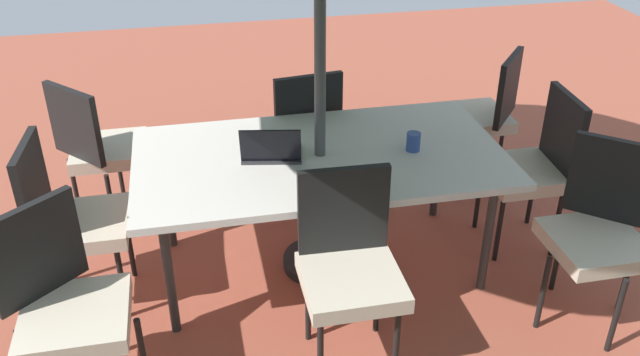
{
  "coord_description": "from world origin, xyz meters",
  "views": [
    {
      "loc": [
        0.67,
        3.2,
        2.48
      ],
      "look_at": [
        0.0,
        0.0,
        0.6
      ],
      "focal_mm": 37.99,
      "sensor_mm": 36.0,
      "label": 1
    }
  ],
  "objects_px": {
    "chair_south": "(302,129)",
    "chair_east": "(70,216)",
    "chair_west": "(534,163)",
    "chair_southwest": "(483,111)",
    "chair_northwest": "(600,227)",
    "cup": "(413,142)",
    "laptop": "(271,151)",
    "chair_southeast": "(100,145)",
    "dining_table": "(320,162)",
    "chair_northeast": "(64,301)",
    "chair_north": "(349,263)"
  },
  "relations": [
    {
      "from": "chair_east",
      "to": "dining_table",
      "type": "bearing_deg",
      "value": -84.47
    },
    {
      "from": "chair_south",
      "to": "chair_northwest",
      "type": "bearing_deg",
      "value": 124.07
    },
    {
      "from": "chair_northwest",
      "to": "laptop",
      "type": "xyz_separation_m",
      "value": [
        1.58,
        -0.7,
        0.25
      ]
    },
    {
      "from": "chair_southeast",
      "to": "chair_east",
      "type": "bearing_deg",
      "value": 130.6
    },
    {
      "from": "chair_northwest",
      "to": "cup",
      "type": "xyz_separation_m",
      "value": [
        0.8,
        -0.64,
        0.25
      ]
    },
    {
      "from": "chair_south",
      "to": "chair_southwest",
      "type": "distance_m",
      "value": 1.28
    },
    {
      "from": "chair_west",
      "to": "chair_southeast",
      "type": "height_order",
      "value": "same"
    },
    {
      "from": "chair_southeast",
      "to": "chair_northwest",
      "type": "height_order",
      "value": "same"
    },
    {
      "from": "chair_northeast",
      "to": "dining_table",
      "type": "bearing_deg",
      "value": -11.13
    },
    {
      "from": "chair_southeast",
      "to": "chair_northeast",
      "type": "xyz_separation_m",
      "value": [
        0.04,
        1.51,
        0.0
      ]
    },
    {
      "from": "chair_southeast",
      "to": "chair_southwest",
      "type": "bearing_deg",
      "value": -132.9
    },
    {
      "from": "cup",
      "to": "chair_west",
      "type": "bearing_deg",
      "value": -175.97
    },
    {
      "from": "chair_west",
      "to": "chair_southwest",
      "type": "height_order",
      "value": "same"
    },
    {
      "from": "dining_table",
      "to": "chair_southeast",
      "type": "xyz_separation_m",
      "value": [
        1.25,
        -0.77,
        -0.15
      ]
    },
    {
      "from": "chair_northwest",
      "to": "chair_south",
      "type": "bearing_deg",
      "value": 172.55
    },
    {
      "from": "laptop",
      "to": "chair_north",
      "type": "bearing_deg",
      "value": 119.78
    },
    {
      "from": "chair_west",
      "to": "cup",
      "type": "distance_m",
      "value": 0.83
    },
    {
      "from": "chair_south",
      "to": "laptop",
      "type": "xyz_separation_m",
      "value": [
        0.3,
        0.74,
        0.25
      ]
    },
    {
      "from": "chair_northeast",
      "to": "cup",
      "type": "relative_size",
      "value": 9.44
    },
    {
      "from": "cup",
      "to": "laptop",
      "type": "bearing_deg",
      "value": -4.39
    },
    {
      "from": "chair_south",
      "to": "chair_northeast",
      "type": "bearing_deg",
      "value": 40.47
    },
    {
      "from": "chair_southeast",
      "to": "chair_northeast",
      "type": "distance_m",
      "value": 1.51
    },
    {
      "from": "laptop",
      "to": "chair_northwest",
      "type": "bearing_deg",
      "value": 166.63
    },
    {
      "from": "chair_northwest",
      "to": "chair_west",
      "type": "bearing_deg",
      "value": 131.43
    },
    {
      "from": "chair_north",
      "to": "laptop",
      "type": "distance_m",
      "value": 0.81
    },
    {
      "from": "chair_northeast",
      "to": "cup",
      "type": "height_order",
      "value": "chair_northeast"
    },
    {
      "from": "chair_west",
      "to": "chair_north",
      "type": "distance_m",
      "value": 1.5
    },
    {
      "from": "chair_southwest",
      "to": "cup",
      "type": "relative_size",
      "value": 9.44
    },
    {
      "from": "dining_table",
      "to": "chair_northeast",
      "type": "height_order",
      "value": "chair_northeast"
    },
    {
      "from": "chair_south",
      "to": "chair_northwest",
      "type": "distance_m",
      "value": 1.92
    },
    {
      "from": "chair_north",
      "to": "cup",
      "type": "distance_m",
      "value": 0.89
    },
    {
      "from": "chair_northwest",
      "to": "chair_southeast",
      "type": "bearing_deg",
      "value": -169.02
    },
    {
      "from": "chair_north",
      "to": "cup",
      "type": "xyz_separation_m",
      "value": [
        -0.52,
        -0.67,
        0.25
      ]
    },
    {
      "from": "chair_southwest",
      "to": "laptop",
      "type": "bearing_deg",
      "value": -24.36
    },
    {
      "from": "chair_southwest",
      "to": "chair_northwest",
      "type": "height_order",
      "value": "same"
    },
    {
      "from": "chair_south",
      "to": "chair_east",
      "type": "xyz_separation_m",
      "value": [
        1.38,
        0.78,
        0.0
      ]
    },
    {
      "from": "dining_table",
      "to": "chair_east",
      "type": "distance_m",
      "value": 1.35
    },
    {
      "from": "dining_table",
      "to": "chair_northwest",
      "type": "xyz_separation_m",
      "value": [
        -1.31,
        0.7,
        -0.15
      ]
    },
    {
      "from": "chair_east",
      "to": "laptop",
      "type": "distance_m",
      "value": 1.11
    },
    {
      "from": "chair_southeast",
      "to": "chair_east",
      "type": "height_order",
      "value": "same"
    },
    {
      "from": "chair_east",
      "to": "laptop",
      "type": "height_order",
      "value": "chair_east"
    },
    {
      "from": "chair_northwest",
      "to": "laptop",
      "type": "bearing_deg",
      "value": -163.08
    },
    {
      "from": "chair_west",
      "to": "chair_northwest",
      "type": "distance_m",
      "value": 0.7
    },
    {
      "from": "chair_south",
      "to": "chair_southwest",
      "type": "relative_size",
      "value": 1.0
    },
    {
      "from": "chair_southwest",
      "to": "chair_east",
      "type": "bearing_deg",
      "value": -33.3
    },
    {
      "from": "chair_west",
      "to": "chair_southwest",
      "type": "bearing_deg",
      "value": -176.73
    },
    {
      "from": "chair_west",
      "to": "chair_east",
      "type": "bearing_deg",
      "value": -85.48
    },
    {
      "from": "chair_north",
      "to": "chair_east",
      "type": "bearing_deg",
      "value": 154.41
    },
    {
      "from": "chair_south",
      "to": "chair_northeast",
      "type": "distance_m",
      "value": 1.98
    },
    {
      "from": "chair_southwest",
      "to": "chair_north",
      "type": "bearing_deg",
      "value": -1.68
    }
  ]
}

